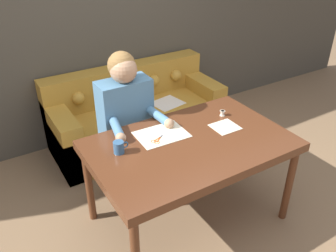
{
  "coord_description": "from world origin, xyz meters",
  "views": [
    {
      "loc": [
        -1.28,
        -1.69,
        2.19
      ],
      "look_at": [
        -0.1,
        0.26,
        0.86
      ],
      "focal_mm": 38.0,
      "sensor_mm": 36.0,
      "label": 1
    }
  ],
  "objects": [
    {
      "name": "ground_plane",
      "position": [
        0.0,
        0.0,
        0.0
      ],
      "size": [
        16.0,
        16.0,
        0.0
      ],
      "primitive_type": "plane",
      "color": "#846647"
    },
    {
      "name": "wall_back",
      "position": [
        0.0,
        1.82,
        1.3
      ],
      "size": [
        8.0,
        0.06,
        2.6
      ],
      "color": "#474238",
      "rests_on": "ground_plane"
    },
    {
      "name": "dining_table",
      "position": [
        0.01,
        0.11,
        0.69
      ],
      "size": [
        1.49,
        0.94,
        0.76
      ],
      "color": "#562D19",
      "rests_on": "ground_plane"
    },
    {
      "name": "couch",
      "position": [
        0.2,
        1.43,
        0.3
      ],
      "size": [
        1.85,
        0.76,
        0.82
      ],
      "color": "#B7842D",
      "rests_on": "ground_plane"
    },
    {
      "name": "person",
      "position": [
        -0.21,
        0.76,
        0.68
      ],
      "size": [
        0.5,
        0.57,
        1.3
      ],
      "color": "#33281E",
      "rests_on": "ground_plane"
    },
    {
      "name": "pattern_paper_main",
      "position": [
        -0.12,
        0.31,
        0.76
      ],
      "size": [
        0.39,
        0.3,
        0.0
      ],
      "color": "beige",
      "rests_on": "dining_table"
    },
    {
      "name": "pattern_paper_offcut",
      "position": [
        0.37,
        0.15,
        0.76
      ],
      "size": [
        0.2,
        0.19,
        0.0
      ],
      "color": "beige",
      "rests_on": "dining_table"
    },
    {
      "name": "scissors",
      "position": [
        -0.17,
        0.27,
        0.76
      ],
      "size": [
        0.22,
        0.16,
        0.01
      ],
      "color": "silver",
      "rests_on": "dining_table"
    },
    {
      "name": "mug",
      "position": [
        -0.5,
        0.26,
        0.8
      ],
      "size": [
        0.11,
        0.08,
        0.09
      ],
      "color": "#335B84",
      "rests_on": "dining_table"
    },
    {
      "name": "thread_spool",
      "position": [
        0.47,
        0.31,
        0.78
      ],
      "size": [
        0.04,
        0.04,
        0.05
      ],
      "color": "beige",
      "rests_on": "dining_table"
    }
  ]
}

